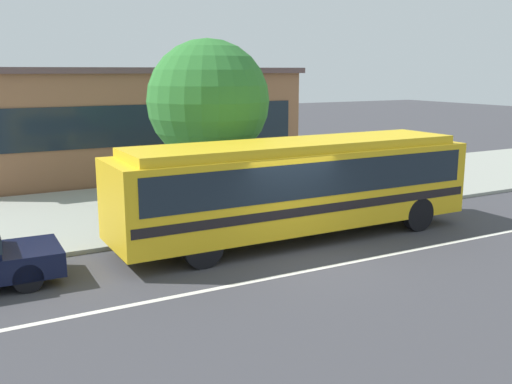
# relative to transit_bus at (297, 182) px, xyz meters

# --- Properties ---
(ground_plane) EXTENTS (120.00, 120.00, 0.00)m
(ground_plane) POSITION_rel_transit_bus_xyz_m (-0.92, -1.71, -1.61)
(ground_plane) COLOR #3C3C41
(sidewalk_slab) EXTENTS (60.00, 8.00, 0.12)m
(sidewalk_slab) POSITION_rel_transit_bus_xyz_m (-0.92, 5.35, -1.55)
(sidewalk_slab) COLOR #979A8F
(sidewalk_slab) RESTS_ON ground_plane
(lane_stripe_center) EXTENTS (56.00, 0.16, 0.01)m
(lane_stripe_center) POSITION_rel_transit_bus_xyz_m (-0.92, -2.51, -1.61)
(lane_stripe_center) COLOR silver
(lane_stripe_center) RESTS_ON ground_plane
(transit_bus) EXTENTS (10.54, 2.50, 2.77)m
(transit_bus) POSITION_rel_transit_bus_xyz_m (0.00, 0.00, 0.00)
(transit_bus) COLOR gold
(transit_bus) RESTS_ON ground_plane
(pedestrian_waiting_near_sign) EXTENTS (0.45, 0.45, 1.71)m
(pedestrian_waiting_near_sign) POSITION_rel_transit_bus_xyz_m (-1.04, 1.90, -0.49)
(pedestrian_waiting_near_sign) COLOR #1E3147
(pedestrian_waiting_near_sign) RESTS_ON sidewalk_slab
(pedestrian_walking_along_curb) EXTENTS (0.35, 0.35, 1.72)m
(pedestrian_walking_along_curb) POSITION_rel_transit_bus_xyz_m (-2.82, 3.13, -0.48)
(pedestrian_walking_along_curb) COLOR slate
(pedestrian_walking_along_curb) RESTS_ON sidewalk_slab
(street_tree_near_stop) EXTENTS (3.91, 3.91, 5.56)m
(street_tree_near_stop) POSITION_rel_transit_bus_xyz_m (-1.00, 3.75, 2.10)
(street_tree_near_stop) COLOR brown
(street_tree_near_stop) RESTS_ON sidewalk_slab
(station_building) EXTENTS (15.03, 6.90, 4.79)m
(station_building) POSITION_rel_transit_bus_xyz_m (-1.14, 12.74, 0.80)
(station_building) COLOR #8C5E40
(station_building) RESTS_ON ground_plane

